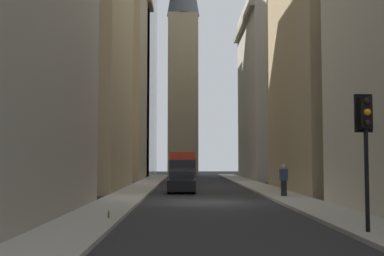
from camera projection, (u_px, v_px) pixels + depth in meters
ground_plane at (208, 202)px, 24.77m from camera, size 135.00×135.00×0.00m
sidewalk_right at (119, 201)px, 24.71m from camera, size 90.00×2.20×0.14m
sidewalk_left at (297, 201)px, 24.83m from camera, size 90.00×2.20×0.14m
building_left_far at (290, 90)px, 55.22m from camera, size 15.77×10.50×19.85m
building_left_midfar at (357, 51)px, 33.67m from camera, size 13.77×10.50×19.17m
building_right_far at (100, 69)px, 54.26m from camera, size 13.38×10.50×24.27m
church_spire at (183, 38)px, 69.53m from camera, size 4.60×4.60×36.97m
delivery_truck at (183, 167)px, 44.34m from camera, size 6.46×2.25×2.84m
sedan_black at (182, 182)px, 32.35m from camera, size 4.30×1.78×1.42m
traffic_light_foreground at (366, 130)px, 13.86m from camera, size 0.43×0.52×3.88m
pedestrian at (284, 179)px, 27.31m from camera, size 0.26×0.44×1.76m
discarded_bottle at (109, 215)px, 16.93m from camera, size 0.07×0.07×0.27m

